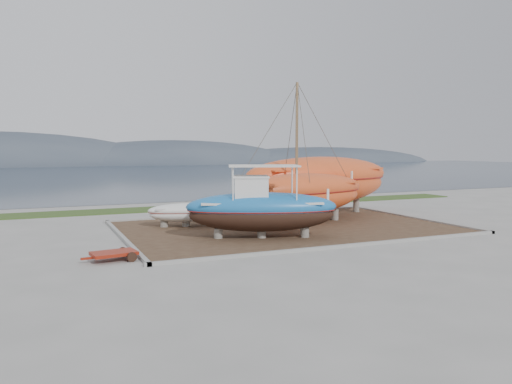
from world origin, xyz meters
name	(u,v)px	position (x,y,z in m)	size (l,w,h in m)	color
ground	(324,240)	(0.00, 0.00, 0.00)	(140.00, 140.00, 0.00)	gray
dirt_patch	(287,227)	(0.00, 4.00, 0.03)	(18.00, 12.00, 0.06)	#422D1E
curb_frame	(287,227)	(0.00, 4.00, 0.07)	(18.60, 12.60, 0.15)	gray
grass_strip	(219,206)	(0.00, 15.50, 0.04)	(44.00, 3.00, 0.08)	#284219
sea	(116,174)	(0.00, 70.00, 0.00)	(260.00, 100.00, 0.04)	#1D2A3A
mountain_ridge	(87,165)	(0.00, 125.00, 0.00)	(200.00, 36.00, 20.00)	#333D49
blue_caique	(262,202)	(-2.73, 1.45, 1.87)	(7.52, 2.35, 3.63)	#1C69B0
white_dinghy	(186,215)	(-5.17, 6.57, 0.70)	(4.29, 1.61, 1.29)	silver
orange_sailboat	(303,154)	(1.44, 4.77, 4.18)	(9.12, 2.69, 8.25)	#D04C20
orange_bare_hull	(320,187)	(4.32, 7.56, 1.96)	(11.60, 3.48, 3.80)	#D04C20
red_trailer	(114,256)	(-10.19, -0.56, 0.18)	(2.61, 1.31, 0.37)	maroon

